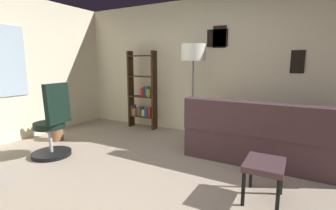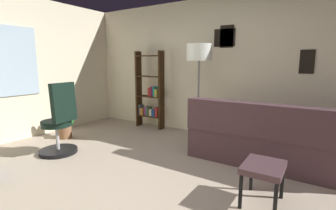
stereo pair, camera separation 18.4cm
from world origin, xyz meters
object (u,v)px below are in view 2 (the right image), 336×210
Objects in this scene: footstool at (263,170)px; office_chair at (59,127)px; couch at (276,140)px; floor_lamp at (199,57)px; potted_plant at (66,123)px; bookshelf at (150,94)px.

office_chair reaches higher than footstool.
couch is 1.78m from floor_lamp.
footstool is at bearing -176.52° from couch.
couch is 1.26m from footstool.
potted_plant is at bearing 49.37° from office_chair.
footstool is 2.92m from office_chair.
couch is 3.63m from potted_plant.
footstool is 0.68× the size of potted_plant.
bookshelf is 2.37× the size of potted_plant.
bookshelf is 1.75m from potted_plant.
bookshelf is at bearing 56.49° from footstool.
potted_plant reaches higher than footstool.
couch is 3.07× the size of potted_plant.
office_chair is at bearing -130.63° from potted_plant.
bookshelf is at bearing -6.54° from office_chair.
potted_plant is at bearing 104.62° from couch.
footstool is at bearing -95.44° from potted_plant.
footstool is 3.60m from potted_plant.
bookshelf is at bearing 76.24° from floor_lamp.
footstool is 0.28× the size of floor_lamp.
potted_plant is (-1.12, 2.18, -1.19)m from floor_lamp.
office_chair is 2.50m from floor_lamp.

